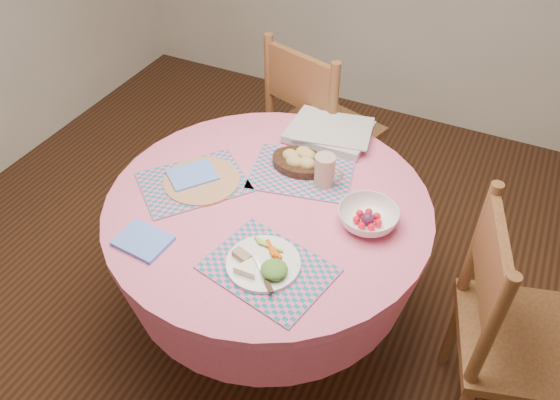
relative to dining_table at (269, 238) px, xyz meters
The scene contains 15 objects.
ground 0.56m from the dining_table, ahead, with size 4.00×4.00×0.00m, color #331C0F.
dining_table is the anchor object (origin of this frame).
chair_right 0.94m from the dining_table, ahead, with size 0.56×0.57×1.01m.
chair_back 0.83m from the dining_table, 99.15° to the left, with size 0.60×0.58×1.04m.
placemat_front 0.39m from the dining_table, 63.11° to the right, with size 0.40×0.30×0.01m, color #167781.
placemat_left 0.37m from the dining_table, behind, with size 0.40×0.30×0.01m, color #167781.
placemat_back 0.30m from the dining_table, 78.51° to the left, with size 0.40×0.30×0.01m, color #167781.
wicker_trivet 0.35m from the dining_table, behind, with size 0.30×0.30×0.01m, color #A46D47.
napkin_near 0.52m from the dining_table, 128.25° to the right, with size 0.18×0.14×0.01m, color #5E8AF3.
napkin_far 0.39m from the dining_table, behind, with size 0.18×0.14×0.01m, color #5E8AF3.
dinner_plate 0.39m from the dining_table, 65.24° to the right, with size 0.25×0.25×0.05m.
bread_bowl 0.34m from the dining_table, 85.31° to the left, with size 0.23×0.23×0.08m.
latte_mug 0.36m from the dining_table, 51.20° to the left, with size 0.12×0.08×0.13m.
fruit_bowl 0.44m from the dining_table, ahead, with size 0.29×0.29×0.07m.
newspaper_stack 0.55m from the dining_table, 84.44° to the left, with size 0.38×0.31×0.04m.
Camera 1 is at (0.71, -1.35, 2.13)m, focal length 35.00 mm.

